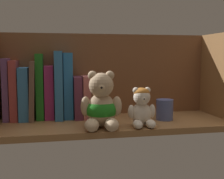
% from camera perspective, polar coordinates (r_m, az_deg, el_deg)
% --- Properties ---
extents(shelf_board, '(0.78, 0.27, 0.02)m').
position_cam_1_polar(shelf_board, '(1.01, 0.51, -6.75)').
color(shelf_board, olive).
rests_on(shelf_board, ground).
extents(shelf_back_panel, '(0.80, 0.01, 0.33)m').
position_cam_1_polar(shelf_back_panel, '(1.13, -0.96, 2.43)').
color(shelf_back_panel, brown).
rests_on(shelf_back_panel, ground).
extents(shelf_side_panel_right, '(0.02, 0.30, 0.33)m').
position_cam_1_polar(shelf_side_panel_right, '(1.14, 20.38, 2.07)').
color(shelf_side_panel_right, olive).
rests_on(shelf_side_panel_right, ground).
extents(book_0, '(0.02, 0.11, 0.22)m').
position_cam_1_polar(book_0, '(1.09, -19.69, 0.04)').
color(book_0, '#714984').
rests_on(book_0, shelf_board).
extents(book_1, '(0.03, 0.12, 0.21)m').
position_cam_1_polar(book_1, '(1.09, -18.32, -0.11)').
color(book_1, '#AA4040').
rests_on(book_1, shelf_board).
extents(book_2, '(0.03, 0.13, 0.18)m').
position_cam_1_polar(book_2, '(1.08, -16.58, -0.72)').
color(book_2, teal).
rests_on(book_2, shelf_board).
extents(book_3, '(0.02, 0.15, 0.21)m').
position_cam_1_polar(book_3, '(1.08, -15.09, -0.11)').
color(book_3, brown).
rests_on(book_3, shelf_board).
extents(book_4, '(0.03, 0.10, 0.23)m').
position_cam_1_polar(book_4, '(1.08, -13.81, 0.58)').
color(book_4, '#1E6D1C').
rests_on(book_4, shelf_board).
extents(book_5, '(0.03, 0.10, 0.19)m').
position_cam_1_polar(book_5, '(1.08, -12.09, -0.50)').
color(book_5, '#97255C').
rests_on(book_5, shelf_board).
extents(book_6, '(0.03, 0.14, 0.24)m').
position_cam_1_polar(book_6, '(1.08, -10.38, 0.90)').
color(book_6, teal).
rests_on(book_6, shelf_board).
extents(book_7, '(0.03, 0.11, 0.23)m').
position_cam_1_polar(book_7, '(1.08, -8.61, 0.79)').
color(book_7, '#276DAE').
rests_on(book_7, shelf_board).
extents(book_8, '(0.03, 0.15, 0.15)m').
position_cam_1_polar(book_8, '(1.08, -6.83, -1.39)').
color(book_8, '#602B44').
rests_on(book_8, shelf_board).
extents(book_9, '(0.03, 0.15, 0.15)m').
position_cam_1_polar(book_9, '(1.09, -5.22, -1.31)').
color(book_9, '#C86666').
rests_on(book_9, shelf_board).
extents(teddy_bear_larger, '(0.13, 0.14, 0.18)m').
position_cam_1_polar(teddy_bear_larger, '(0.91, -2.09, -3.14)').
color(teddy_bear_larger, tan).
rests_on(teddy_bear_larger, shelf_board).
extents(teddy_bear_smaller, '(0.09, 0.09, 0.12)m').
position_cam_1_polar(teddy_bear_smaller, '(0.94, 5.82, -3.56)').
color(teddy_bear_smaller, beige).
rests_on(teddy_bear_smaller, shelf_board).
extents(pillar_candle, '(0.06, 0.06, 0.07)m').
position_cam_1_polar(pillar_candle, '(1.05, 10.16, -3.85)').
color(pillar_candle, '#4C5B99').
rests_on(pillar_candle, shelf_board).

